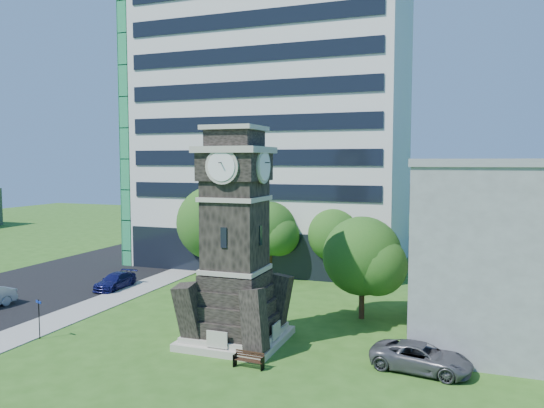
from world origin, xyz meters
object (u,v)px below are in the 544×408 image
at_px(street_sign, 39,314).
at_px(clock_tower, 235,250).
at_px(car_street_north, 115,281).
at_px(car_east_lot, 421,357).
at_px(park_bench, 249,359).

bearing_deg(street_sign, clock_tower, 37.38).
bearing_deg(car_street_north, car_east_lot, -21.08).
relative_size(car_street_north, street_sign, 1.84).
bearing_deg(car_street_north, street_sign, -74.65).
height_order(clock_tower, car_east_lot, clock_tower).
height_order(clock_tower, car_street_north, clock_tower).
xyz_separation_m(car_east_lot, street_sign, (-21.15, -2.71, 0.77)).
xyz_separation_m(clock_tower, park_bench, (2.18, -3.30, -4.85)).
xyz_separation_m(clock_tower, car_east_lot, (10.27, -0.77, -4.60)).
relative_size(car_street_north, car_east_lot, 0.87).
xyz_separation_m(car_east_lot, park_bench, (-8.09, -2.53, -0.25)).
xyz_separation_m(car_street_north, park_bench, (16.49, -11.53, -0.19)).
bearing_deg(car_street_north, park_bench, -35.94).
height_order(car_street_north, park_bench, car_street_north).
bearing_deg(car_east_lot, car_street_north, 78.26).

